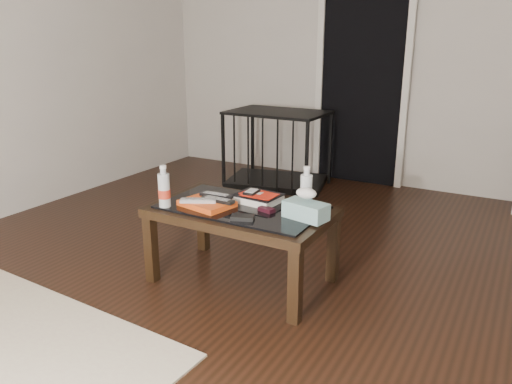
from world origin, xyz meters
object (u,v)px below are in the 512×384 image
Objects in this scene: pet_crate at (277,161)px; water_bottle_right at (306,187)px; coffee_table at (242,217)px; tissue_box at (306,210)px; textbook at (258,198)px; water_bottle_left at (164,186)px.

water_bottle_right is at bearing -71.74° from pet_crate.
tissue_box reaches higher than coffee_table.
textbook is 0.30m from water_bottle_right.
tissue_box is (0.07, -0.16, -0.07)m from water_bottle_right.
textbook is at bearing 172.73° from tissue_box.
pet_crate is 2.21m from tissue_box.
textbook is (0.78, -1.76, 0.25)m from pet_crate.
water_bottle_right is at bearing 12.68° from textbook.
tissue_box is at bearing -72.35° from pet_crate.
textbook is at bearing 70.01° from coffee_table.
water_bottle_right is at bearing 27.54° from water_bottle_left.
pet_crate is at bearing 99.73° from water_bottle_left.
water_bottle_left is 1.00× the size of water_bottle_right.
water_bottle_left is (0.36, -2.09, 0.35)m from pet_crate.
textbook is at bearing -172.27° from water_bottle_right.
coffee_table is 0.41m from tissue_box.
tissue_box is at bearing -0.76° from coffee_table.
pet_crate is at bearing 118.72° from textbook.
pet_crate is at bearing 121.56° from water_bottle_right.
water_bottle_left reaches higher than coffee_table.
textbook is 1.05× the size of water_bottle_left.
coffee_table is 2.02m from pet_crate.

